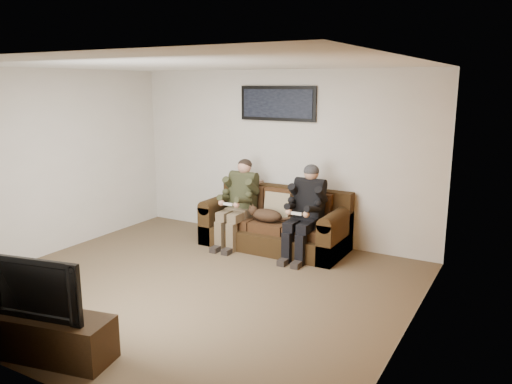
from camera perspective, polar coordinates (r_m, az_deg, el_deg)
The scene contains 16 objects.
floor at distance 6.20m, azimuth -7.02°, elevation -10.53°, with size 5.00×5.00×0.00m, color brown.
ceiling at distance 5.72m, azimuth -7.72°, elevation 14.26°, with size 5.00×5.00×0.00m, color silver.
wall_back at distance 7.71m, azimuth 2.70°, elevation 4.13°, with size 5.00×5.00×0.00m, color beige.
wall_front at distance 4.29m, azimuth -25.66°, elevation -3.74°, with size 5.00×5.00×0.00m, color beige.
wall_left at distance 7.57m, azimuth -22.74°, elevation 3.03°, with size 4.50×4.50×0.00m, color beige.
wall_right at distance 4.79m, azimuth 17.41°, elevation -1.49°, with size 4.50×4.50×0.00m, color beige.
accent_wall_right at distance 4.79m, azimuth 17.29°, elevation -1.47°, with size 4.50×4.50×0.00m, color #A55710.
sofa at distance 7.47m, azimuth 2.37°, elevation -3.77°, with size 2.13×0.92×0.87m.
throw_pillow at distance 7.43m, azimuth 2.53°, elevation -1.55°, with size 0.41×0.12×0.39m, color #958362.
throw_blanket at distance 7.87m, azimuth -0.88°, elevation 1.12°, with size 0.43×0.21×0.08m, color tan.
person_left at distance 7.48m, azimuth -1.96°, elevation -0.67°, with size 0.51×0.87×1.28m.
person_right at distance 6.98m, azimuth 5.73°, elevation -1.63°, with size 0.51×0.86×1.29m.
cat at distance 7.25m, azimuth 1.12°, elevation -2.63°, with size 0.66×0.26×0.24m.
framed_poster at distance 7.62m, azimuth 2.49°, elevation 10.08°, with size 1.25×0.05×0.52m.
tv_stand at distance 4.99m, azimuth -22.96°, elevation -14.84°, with size 1.26×0.41×0.40m, color black.
television at distance 4.80m, azimuth -23.44°, elevation -9.75°, with size 0.97×0.13×0.56m, color black.
Camera 1 is at (3.44, -4.57, 2.39)m, focal length 35.00 mm.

